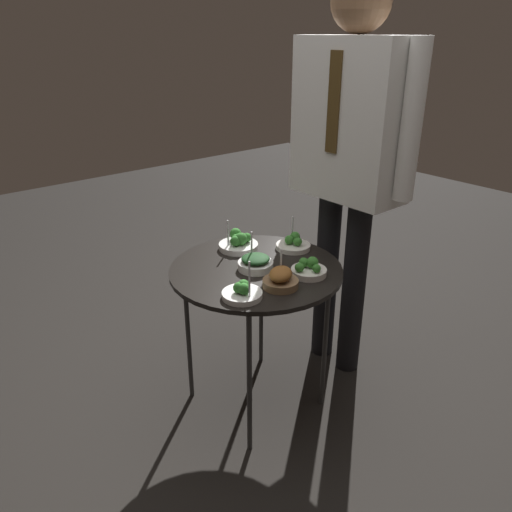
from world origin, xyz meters
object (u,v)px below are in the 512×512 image
(bowl_spinach_far_rim, at_px, (256,263))
(bowl_broccoli_center, at_px, (239,243))
(waiter_figure, at_px, (351,140))
(bowl_broccoli_front_right, at_px, (309,269))
(bowl_broccoli_front_center, at_px, (242,292))
(bowl_roast_front_left, at_px, (281,279))
(serving_cart, at_px, (256,277))
(bowl_broccoli_mid_right, at_px, (293,244))

(bowl_spinach_far_rim, relative_size, bowl_broccoli_center, 0.85)
(bowl_broccoli_center, relative_size, waiter_figure, 0.10)
(bowl_broccoli_front_right, distance_m, waiter_figure, 0.59)
(bowl_broccoli_front_right, xyz_separation_m, waiter_figure, (-0.16, 0.39, 0.42))
(bowl_broccoli_front_center, xyz_separation_m, bowl_roast_front_left, (0.03, 0.16, 0.01))
(serving_cart, height_order, waiter_figure, waiter_figure)
(serving_cart, xyz_separation_m, bowl_broccoli_mid_right, (-0.04, 0.25, 0.06))
(serving_cart, bearing_deg, bowl_broccoli_center, 161.59)
(bowl_broccoli_front_center, bearing_deg, waiter_figure, 101.23)
(serving_cart, distance_m, bowl_broccoli_center, 0.21)
(bowl_broccoli_center, bearing_deg, waiter_figure, 64.50)
(bowl_broccoli_front_center, relative_size, bowl_broccoli_mid_right, 1.03)
(bowl_broccoli_front_center, xyz_separation_m, waiter_figure, (-0.14, 0.70, 0.42))
(bowl_broccoli_center, bearing_deg, serving_cart, -18.41)
(bowl_spinach_far_rim, relative_size, waiter_figure, 0.08)
(bowl_spinach_far_rim, bearing_deg, bowl_broccoli_mid_right, 101.39)
(bowl_roast_front_left, xyz_separation_m, waiter_figure, (-0.17, 0.54, 0.41))
(bowl_broccoli_mid_right, xyz_separation_m, waiter_figure, (0.06, 0.26, 0.42))
(waiter_figure, bearing_deg, bowl_spinach_far_rim, -90.86)
(bowl_broccoli_mid_right, bearing_deg, bowl_broccoli_center, -129.36)
(serving_cart, relative_size, bowl_broccoli_front_right, 5.00)
(bowl_spinach_far_rim, xyz_separation_m, bowl_roast_front_left, (0.17, -0.03, 0.01))
(bowl_spinach_far_rim, bearing_deg, bowl_broccoli_front_right, 35.76)
(serving_cart, relative_size, waiter_figure, 0.40)
(bowl_broccoli_front_right, height_order, waiter_figure, waiter_figure)
(bowl_broccoli_front_center, relative_size, bowl_roast_front_left, 1.13)
(serving_cart, bearing_deg, bowl_broccoli_front_center, -51.35)
(serving_cart, distance_m, bowl_broccoli_mid_right, 0.26)
(bowl_roast_front_left, bearing_deg, bowl_spinach_far_rim, 171.30)
(bowl_roast_front_left, relative_size, waiter_figure, 0.08)
(bowl_roast_front_left, xyz_separation_m, bowl_broccoli_mid_right, (-0.22, 0.28, -0.01))
(bowl_broccoli_center, distance_m, bowl_broccoli_front_center, 0.43)
(serving_cart, xyz_separation_m, bowl_spinach_far_rim, (0.01, -0.01, 0.07))
(bowl_broccoli_center, distance_m, bowl_broccoli_front_right, 0.37)
(bowl_spinach_far_rim, height_order, bowl_broccoli_front_right, bowl_spinach_far_rim)
(bowl_broccoli_mid_right, bearing_deg, bowl_broccoli_front_center, -65.83)
(bowl_broccoli_center, bearing_deg, bowl_spinach_far_rim, -20.22)
(bowl_broccoli_front_right, relative_size, waiter_figure, 0.08)
(bowl_broccoli_mid_right, bearing_deg, bowl_broccoli_front_right, -31.14)
(bowl_broccoli_mid_right, bearing_deg, bowl_roast_front_left, -51.54)
(bowl_broccoli_front_right, bearing_deg, bowl_broccoli_center, -172.58)
(bowl_broccoli_front_center, distance_m, bowl_broccoli_front_right, 0.31)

